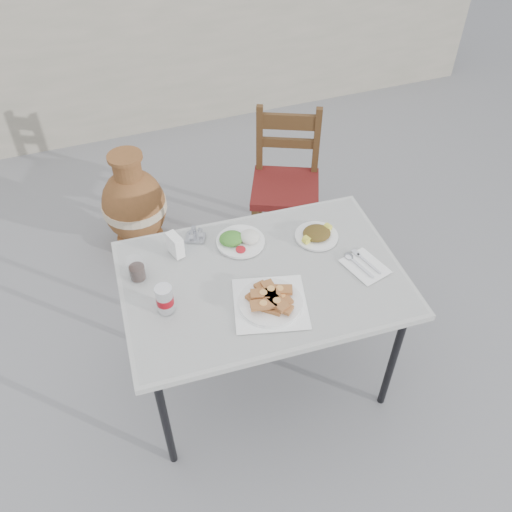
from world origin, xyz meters
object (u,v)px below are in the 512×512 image
object	(u,v)px
soda_can	(165,299)
napkin_holder	(175,245)
cola_glass	(137,270)
salad_chopped_plate	(317,234)
chair	(286,183)
cafe_table	(262,284)
condiment_caddy	(195,235)
terracotta_urn	(134,206)
salad_rice_plate	(240,239)
pide_plate	(270,299)

from	to	relation	value
soda_can	napkin_holder	xyz separation A→B (m)	(0.11, 0.30, -0.01)
cola_glass	napkin_holder	bearing A→B (deg)	25.21
salad_chopped_plate	chair	distance (m)	0.82
chair	cafe_table	bearing A→B (deg)	-93.60
salad_chopped_plate	chair	bearing A→B (deg)	77.13
condiment_caddy	terracotta_urn	xyz separation A→B (m)	(-0.18, 0.85, -0.42)
salad_rice_plate	salad_chopped_plate	bearing A→B (deg)	-14.01
pide_plate	terracotta_urn	xyz separation A→B (m)	(-0.35, 1.32, -0.43)
salad_rice_plate	salad_chopped_plate	size ratio (longest dim) A/B	1.11
cafe_table	salad_chopped_plate	distance (m)	0.35
salad_chopped_plate	soda_can	bearing A→B (deg)	-165.94
cafe_table	chair	distance (m)	1.04
salad_chopped_plate	chair	xyz separation A→B (m)	(0.17, 0.75, -0.28)
cafe_table	chair	xyz separation A→B (m)	(0.49, 0.90, -0.21)
cafe_table	terracotta_urn	size ratio (longest dim) A/B	1.82
soda_can	condiment_caddy	xyz separation A→B (m)	(0.22, 0.36, -0.04)
cafe_table	pide_plate	xyz separation A→B (m)	(-0.03, -0.15, 0.08)
cafe_table	condiment_caddy	bearing A→B (deg)	122.25
cafe_table	napkin_holder	bearing A→B (deg)	139.88
pide_plate	terracotta_urn	size ratio (longest dim) A/B	0.53
salad_rice_plate	salad_chopped_plate	xyz separation A→B (m)	(0.34, -0.08, -0.00)
napkin_holder	terracotta_urn	bearing A→B (deg)	77.02
pide_plate	salad_rice_plate	distance (m)	0.38
salad_chopped_plate	cola_glass	bearing A→B (deg)	178.04
cafe_table	chair	bearing A→B (deg)	61.54
cafe_table	soda_can	bearing A→B (deg)	-174.50
pide_plate	salad_chopped_plate	distance (m)	0.45
napkin_holder	terracotta_urn	size ratio (longest dim) A/B	0.15
cola_glass	chair	size ratio (longest dim) A/B	0.12
salad_chopped_plate	soda_can	distance (m)	0.76
condiment_caddy	terracotta_urn	size ratio (longest dim) A/B	0.16
salad_rice_plate	cola_glass	distance (m)	0.47
cafe_table	chair	size ratio (longest dim) A/B	1.40
napkin_holder	salad_rice_plate	bearing A→B (deg)	-23.59
condiment_caddy	terracotta_urn	bearing A→B (deg)	101.71
cola_glass	condiment_caddy	world-z (taller)	cola_glass
cola_glass	condiment_caddy	distance (m)	0.32
condiment_caddy	pide_plate	bearing A→B (deg)	-69.61
cola_glass	terracotta_urn	size ratio (longest dim) A/B	0.15
salad_chopped_plate	cola_glass	xyz separation A→B (m)	(-0.80, 0.03, 0.03)
soda_can	cola_glass	size ratio (longest dim) A/B	1.20
pide_plate	cola_glass	world-z (taller)	cola_glass
napkin_holder	condiment_caddy	bearing A→B (deg)	13.32
cola_glass	chair	distance (m)	1.25
salad_chopped_plate	terracotta_urn	size ratio (longest dim) A/B	0.29
salad_rice_plate	cola_glass	xyz separation A→B (m)	(-0.47, -0.06, 0.03)
pide_plate	chair	distance (m)	1.20
cafe_table	salad_chopped_plate	size ratio (longest dim) A/B	6.23
salad_chopped_plate	terracotta_urn	xyz separation A→B (m)	(-0.69, 1.02, -0.42)
salad_chopped_plate	terracotta_urn	distance (m)	1.30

